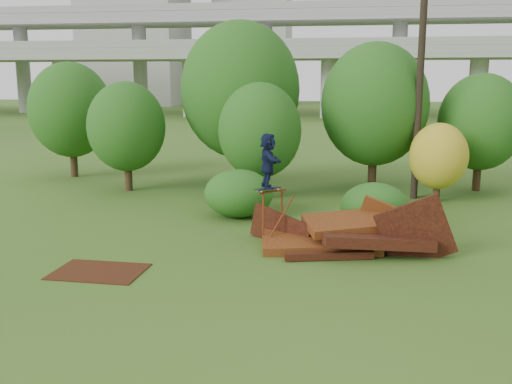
# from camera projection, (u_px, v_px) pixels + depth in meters

# --- Properties ---
(ground) EXTENTS (240.00, 240.00, 0.00)m
(ground) POSITION_uv_depth(u_px,v_px,m) (275.00, 269.00, 14.61)
(ground) COLOR #2D5116
(ground) RESTS_ON ground
(scrap_pile) EXTENTS (5.96, 2.99, 2.25)m
(scrap_pile) POSITION_uv_depth(u_px,v_px,m) (347.00, 235.00, 16.30)
(scrap_pile) COLOR #3E140B
(scrap_pile) RESTS_ON ground
(grind_rail) EXTENTS (0.74, 0.72, 1.60)m
(grind_rail) POSITION_uv_depth(u_px,v_px,m) (273.00, 210.00, 16.77)
(grind_rail) COLOR maroon
(grind_rail) RESTS_ON ground
(skateboard) EXTENTS (0.76, 0.74, 0.09)m
(skateboard) POSITION_uv_depth(u_px,v_px,m) (268.00, 188.00, 16.54)
(skateboard) COLOR black
(skateboard) RESTS_ON grind_rail
(skater) EXTENTS (0.94, 1.55, 1.59)m
(skater) POSITION_uv_depth(u_px,v_px,m) (268.00, 161.00, 16.38)
(skater) COLOR #111837
(skater) RESTS_ON skateboard
(flat_plate) EXTENTS (2.28, 1.66, 0.03)m
(flat_plate) POSITION_uv_depth(u_px,v_px,m) (99.00, 271.00, 14.37)
(flat_plate) COLOR #3A1A0C
(flat_plate) RESTS_ON ground
(tree_0) EXTENTS (3.35, 3.35, 4.72)m
(tree_0) POSITION_uv_depth(u_px,v_px,m) (126.00, 127.00, 24.50)
(tree_0) COLOR black
(tree_0) RESTS_ON ground
(tree_1) EXTENTS (5.29, 5.29, 7.35)m
(tree_1) POSITION_uv_depth(u_px,v_px,m) (240.00, 90.00, 25.32)
(tree_1) COLOR black
(tree_1) RESTS_ON ground
(tree_2) EXTENTS (3.33, 3.33, 4.70)m
(tree_2) POSITION_uv_depth(u_px,v_px,m) (260.00, 131.00, 22.76)
(tree_2) COLOR black
(tree_2) RESTS_ON ground
(tree_3) EXTENTS (4.60, 4.60, 6.38)m
(tree_3) POSITION_uv_depth(u_px,v_px,m) (375.00, 105.00, 24.46)
(tree_3) COLOR black
(tree_3) RESTS_ON ground
(tree_4) EXTENTS (2.27, 2.27, 3.13)m
(tree_4) POSITION_uv_depth(u_px,v_px,m) (439.00, 156.00, 22.36)
(tree_4) COLOR black
(tree_4) RESTS_ON ground
(tree_5) EXTENTS (3.61, 3.61, 5.07)m
(tree_5) POSITION_uv_depth(u_px,v_px,m) (481.00, 122.00, 24.41)
(tree_5) COLOR black
(tree_5) RESTS_ON ground
(tree_6) EXTENTS (4.04, 4.04, 5.65)m
(tree_6) POSITION_uv_depth(u_px,v_px,m) (71.00, 110.00, 27.94)
(tree_6) COLOR black
(tree_6) RESTS_ON ground
(shrub_left) EXTENTS (2.44, 2.25, 1.69)m
(shrub_left) POSITION_uv_depth(u_px,v_px,m) (239.00, 193.00, 20.04)
(shrub_left) COLOR #1D5015
(shrub_left) RESTS_ON ground
(shrub_right) EXTENTS (2.18, 2.00, 1.55)m
(shrub_right) POSITION_uv_depth(u_px,v_px,m) (375.00, 207.00, 18.26)
(shrub_right) COLOR #1D5015
(shrub_right) RESTS_ON ground
(utility_pole) EXTENTS (1.40, 0.28, 9.88)m
(utility_pole) POSITION_uv_depth(u_px,v_px,m) (420.00, 73.00, 22.40)
(utility_pole) COLOR black
(utility_pole) RESTS_ON ground
(freeway_overpass) EXTENTS (160.00, 15.00, 13.70)m
(freeway_overpass) POSITION_uv_depth(u_px,v_px,m) (331.00, 36.00, 73.69)
(freeway_overpass) COLOR gray
(freeway_overpass) RESTS_ON ground
(building_left) EXTENTS (18.00, 16.00, 35.00)m
(building_left) POSITION_uv_depth(u_px,v_px,m) (135.00, 12.00, 108.90)
(building_left) COLOR #9E9E99
(building_left) RESTS_ON ground
(building_right) EXTENTS (14.00, 14.00, 28.00)m
(building_right) POSITION_uv_depth(u_px,v_px,m) (254.00, 33.00, 113.21)
(building_right) COLOR #9E9E99
(building_right) RESTS_ON ground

